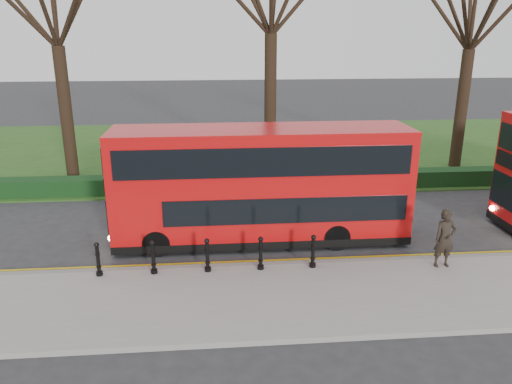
{
  "coord_description": "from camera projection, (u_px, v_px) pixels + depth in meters",
  "views": [
    {
      "loc": [
        -0.87,
        -14.93,
        7.06
      ],
      "look_at": [
        0.46,
        0.5,
        2.0
      ],
      "focal_mm": 35.0,
      "sensor_mm": 36.0,
      "label": 1
    }
  ],
  "objects": [
    {
      "name": "ground",
      "position": [
        243.0,
        255.0,
        16.4
      ],
      "size": [
        120.0,
        120.0,
        0.0
      ],
      "primitive_type": "plane",
      "color": "#28282B",
      "rests_on": "ground"
    },
    {
      "name": "pavement",
      "position": [
        250.0,
        300.0,
        13.54
      ],
      "size": [
        60.0,
        4.0,
        0.15
      ],
      "primitive_type": "cube",
      "color": "gray",
      "rests_on": "ground"
    },
    {
      "name": "kerb",
      "position": [
        245.0,
        266.0,
        15.43
      ],
      "size": [
        60.0,
        0.25,
        0.16
      ],
      "primitive_type": "cube",
      "color": "slate",
      "rests_on": "ground"
    },
    {
      "name": "grass_verge",
      "position": [
        228.0,
        150.0,
        30.6
      ],
      "size": [
        60.0,
        18.0,
        0.06
      ],
      "primitive_type": "cube",
      "color": "#274818",
      "rests_on": "ground"
    },
    {
      "name": "hedge",
      "position": [
        234.0,
        183.0,
        22.72
      ],
      "size": [
        60.0,
        0.9,
        0.8
      ],
      "primitive_type": "cube",
      "color": "black",
      "rests_on": "ground"
    },
    {
      "name": "yellow_line_outer",
      "position": [
        245.0,
        264.0,
        15.74
      ],
      "size": [
        60.0,
        0.1,
        0.01
      ],
      "primitive_type": "cube",
      "color": "yellow",
      "rests_on": "ground"
    },
    {
      "name": "yellow_line_inner",
      "position": [
        244.0,
        261.0,
        15.93
      ],
      "size": [
        60.0,
        0.1,
        0.01
      ],
      "primitive_type": "cube",
      "color": "yellow",
      "rests_on": "ground"
    },
    {
      "name": "tree_right",
      "position": [
        474.0,
        7.0,
        24.34
      ],
      "size": [
        7.12,
        7.12,
        11.12
      ],
      "color": "black",
      "rests_on": "ground"
    },
    {
      "name": "bollard_row",
      "position": [
        207.0,
        256.0,
        14.83
      ],
      "size": [
        6.52,
        0.15,
        1.0
      ],
      "color": "black",
      "rests_on": "pavement"
    },
    {
      "name": "bus_lead",
      "position": [
        261.0,
        186.0,
        16.93
      ],
      "size": [
        9.98,
        2.3,
        3.97
      ],
      "color": "#B80C0D",
      "rests_on": "ground"
    },
    {
      "name": "pedestrian",
      "position": [
        445.0,
        239.0,
        15.03
      ],
      "size": [
        0.69,
        0.48,
        1.82
      ],
      "primitive_type": "imported",
      "rotation": [
        0.0,
        0.0,
        0.07
      ],
      "color": "black",
      "rests_on": "pavement"
    }
  ]
}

